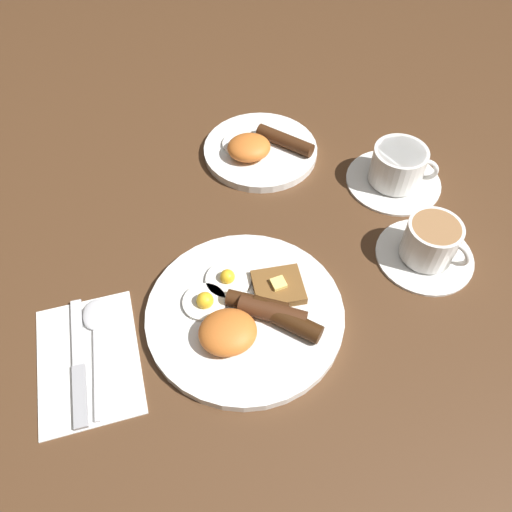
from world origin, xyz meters
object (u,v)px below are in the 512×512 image
object	(u,v)px
teacup_near	(430,245)
spoon	(96,325)
teacup_far	(397,169)
knife	(79,367)
breakfast_plate_far	(259,149)
breakfast_plate_near	(246,313)

from	to	relation	value
teacup_near	spoon	xyz separation A→B (m)	(-0.51, -0.03, -0.02)
teacup_far	knife	xyz separation A→B (m)	(-0.54, -0.26, -0.02)
breakfast_plate_far	knife	distance (m)	0.50
teacup_near	spoon	world-z (taller)	teacup_near
breakfast_plate_far	spoon	bearing A→B (deg)	-133.38
teacup_far	knife	distance (m)	0.60
breakfast_plate_near	knife	bearing A→B (deg)	-171.92
teacup_far	knife	bearing A→B (deg)	-154.72
breakfast_plate_near	teacup_near	size ratio (longest dim) A/B	1.86
breakfast_plate_near	knife	distance (m)	0.24
teacup_near	breakfast_plate_far	bearing A→B (deg)	125.60
teacup_near	knife	size ratio (longest dim) A/B	0.79
breakfast_plate_far	spoon	world-z (taller)	breakfast_plate_far
teacup_far	knife	world-z (taller)	teacup_far
breakfast_plate_near	teacup_near	xyz separation A→B (m)	(0.30, 0.05, 0.02)
knife	spoon	world-z (taller)	spoon
teacup_near	teacup_far	world-z (taller)	same
knife	spoon	bearing A→B (deg)	-24.17
breakfast_plate_near	knife	xyz separation A→B (m)	(-0.23, -0.03, -0.01)
teacup_near	teacup_far	bearing A→B (deg)	85.48
breakfast_plate_near	teacup_far	world-z (taller)	teacup_far
breakfast_plate_far	knife	size ratio (longest dim) A/B	1.09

